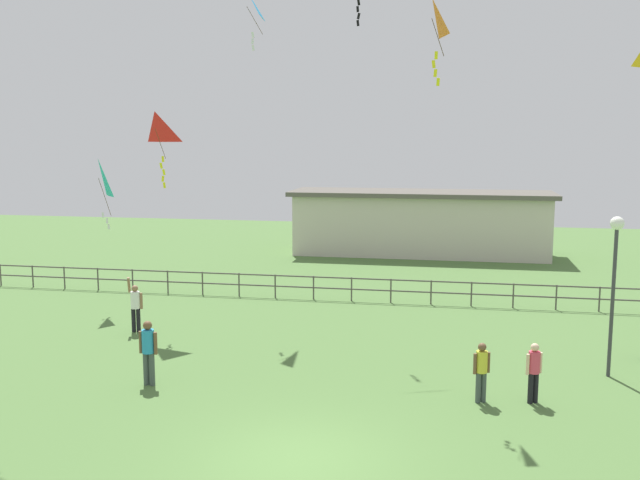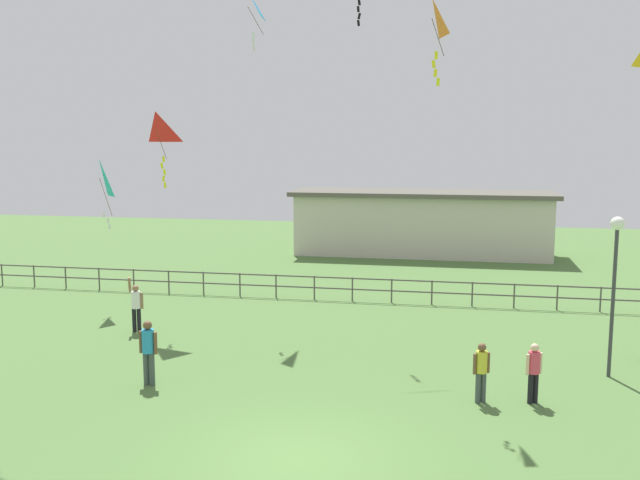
% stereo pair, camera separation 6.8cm
% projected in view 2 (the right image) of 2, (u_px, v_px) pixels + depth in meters
% --- Properties ---
extents(ground_plane, '(80.00, 80.00, 0.00)m').
position_uv_depth(ground_plane, '(296.00, 459.00, 14.15)').
color(ground_plane, '#4C7038').
extents(lamppost, '(0.36, 0.36, 4.35)m').
position_uv_depth(lamppost, '(615.00, 261.00, 18.60)').
color(lamppost, '#38383D').
rests_on(lamppost, ground_plane).
extents(person_0, '(0.51, 0.29, 1.86)m').
position_uv_depth(person_0, '(136.00, 304.00, 23.35)').
color(person_0, black).
rests_on(person_0, ground_plane).
extents(person_2, '(0.40, 0.28, 1.50)m').
position_uv_depth(person_2, '(534.00, 369.00, 17.01)').
color(person_2, black).
rests_on(person_2, ground_plane).
extents(person_3, '(0.52, 0.32, 1.71)m').
position_uv_depth(person_3, '(148.00, 348.00, 18.28)').
color(person_3, '#3F4C47').
rests_on(person_3, ground_plane).
extents(person_4, '(0.41, 0.28, 1.49)m').
position_uv_depth(person_4, '(481.00, 369.00, 17.06)').
color(person_4, '#3F4C47').
rests_on(person_4, ground_plane).
extents(kite_1, '(0.86, 0.90, 2.65)m').
position_uv_depth(kite_1, '(100.00, 180.00, 26.16)').
color(kite_1, '#19B2B2').
extents(kite_2, '(1.12, 0.90, 2.50)m').
position_uv_depth(kite_2, '(156.00, 131.00, 23.35)').
color(kite_2, red).
extents(kite_4, '(0.60, 0.78, 2.13)m').
position_uv_depth(kite_4, '(432.00, 22.00, 17.71)').
color(kite_4, orange).
extents(kite_5, '(0.90, 1.25, 2.00)m').
position_uv_depth(kite_5, '(248.00, 8.00, 24.70)').
color(kite_5, '#198CD1').
extents(waterfront_railing, '(36.02, 0.06, 0.95)m').
position_uv_depth(waterfront_railing, '(369.00, 286.00, 27.71)').
color(waterfront_railing, '#4C4742').
rests_on(waterfront_railing, ground_plane).
extents(pavilion_building, '(14.26, 4.35, 3.51)m').
position_uv_depth(pavilion_building, '(422.00, 223.00, 38.94)').
color(pavilion_building, beige).
rests_on(pavilion_building, ground_plane).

